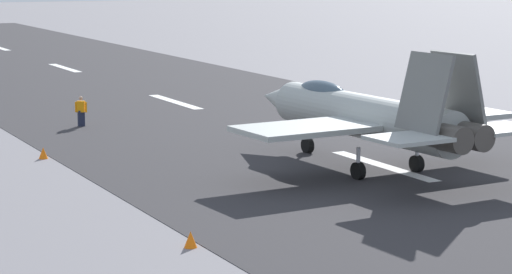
# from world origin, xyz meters

# --- Properties ---
(ground_plane) EXTENTS (400.00, 400.00, 0.00)m
(ground_plane) POSITION_xyz_m (0.00, 0.00, 0.00)
(ground_plane) COLOR slate
(runway_strip) EXTENTS (240.00, 26.00, 0.02)m
(runway_strip) POSITION_xyz_m (-0.02, 0.00, 0.01)
(runway_strip) COLOR #2F2D2F
(runway_strip) RESTS_ON ground
(fighter_jet) EXTENTS (16.39, 13.51, 5.66)m
(fighter_jet) POSITION_xyz_m (0.66, 1.16, 2.46)
(fighter_jet) COLOR #A5AAA6
(fighter_jet) RESTS_ON ground
(crew_person) EXTENTS (0.48, 0.59, 1.74)m
(crew_person) POSITION_xyz_m (18.30, 8.77, 0.87)
(crew_person) COLOR #1E2338
(crew_person) RESTS_ON ground
(marker_cone_near) EXTENTS (0.44, 0.44, 0.55)m
(marker_cone_near) POSITION_xyz_m (-8.05, 13.40, 0.28)
(marker_cone_near) COLOR orange
(marker_cone_near) RESTS_ON ground
(marker_cone_mid) EXTENTS (0.44, 0.44, 0.55)m
(marker_cone_mid) POSITION_xyz_m (9.60, 13.40, 0.28)
(marker_cone_mid) COLOR orange
(marker_cone_mid) RESTS_ON ground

